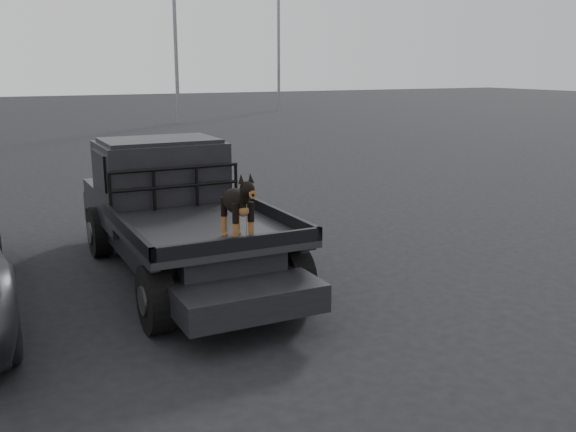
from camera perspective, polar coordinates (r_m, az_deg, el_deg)
name	(u,v)px	position (r m, az deg, el deg)	size (l,w,h in m)	color
ground	(269,321)	(7.38, -1.66, -9.29)	(120.00, 120.00, 0.00)	black
flatbed_ute	(182,244)	(8.84, -9.38, -2.47)	(2.00, 5.40, 0.92)	black
ute_cab	(160,169)	(9.55, -11.28, 4.14)	(1.72, 1.30, 0.88)	black
headache_rack	(176,188)	(8.86, -9.94, 2.43)	(1.80, 0.08, 0.55)	black
dog	(237,207)	(7.17, -4.56, 0.83)	(0.32, 0.60, 0.74)	black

